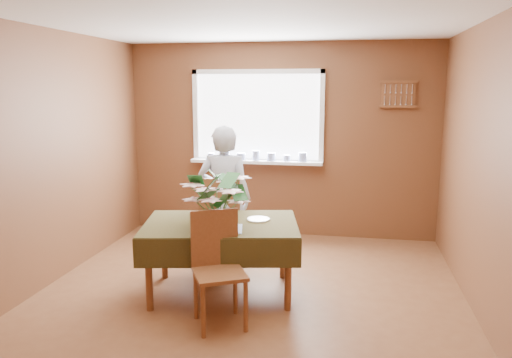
% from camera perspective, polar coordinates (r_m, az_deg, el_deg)
% --- Properties ---
extents(floor, '(4.50, 4.50, 0.00)m').
position_cam_1_polar(floor, '(4.67, -1.30, -14.00)').
color(floor, brown).
rests_on(floor, ground).
extents(ceiling, '(4.50, 4.50, 0.00)m').
position_cam_1_polar(ceiling, '(4.29, -1.45, 18.03)').
color(ceiling, white).
rests_on(ceiling, wall_back).
extents(wall_back, '(4.00, 0.00, 4.00)m').
position_cam_1_polar(wall_back, '(6.51, 2.81, 4.41)').
color(wall_back, brown).
rests_on(wall_back, floor).
extents(wall_front, '(4.00, 0.00, 4.00)m').
position_cam_1_polar(wall_front, '(2.22, -13.80, -7.86)').
color(wall_front, brown).
rests_on(wall_front, floor).
extents(wall_left, '(0.00, 4.50, 4.50)m').
position_cam_1_polar(wall_left, '(5.11, -23.87, 1.87)').
color(wall_left, brown).
rests_on(wall_left, floor).
extents(wall_right, '(0.00, 4.50, 4.50)m').
position_cam_1_polar(wall_right, '(4.36, 25.31, 0.40)').
color(wall_right, brown).
rests_on(wall_right, floor).
extents(window_assembly, '(1.72, 0.20, 1.22)m').
position_cam_1_polar(window_assembly, '(6.49, 0.13, 5.23)').
color(window_assembly, white).
rests_on(window_assembly, wall_back).
extents(spoon_rack, '(0.44, 0.05, 0.33)m').
position_cam_1_polar(spoon_rack, '(6.40, 15.96, 9.31)').
color(spoon_rack, brown).
rests_on(spoon_rack, wall_back).
extents(dining_table, '(1.58, 1.23, 0.70)m').
position_cam_1_polar(dining_table, '(4.70, -4.04, -5.97)').
color(dining_table, brown).
rests_on(dining_table, floor).
extents(chair_far, '(0.49, 0.49, 1.01)m').
position_cam_1_polar(chair_far, '(5.36, -4.08, -4.60)').
color(chair_far, brown).
rests_on(chair_far, floor).
extents(chair_near, '(0.54, 0.54, 0.94)m').
position_cam_1_polar(chair_near, '(4.18, -4.43, -9.50)').
color(chair_near, brown).
rests_on(chair_near, floor).
extents(seated_woman, '(0.58, 0.39, 1.55)m').
position_cam_1_polar(seated_woman, '(5.29, -3.62, -2.21)').
color(seated_woman, white).
rests_on(seated_woman, floor).
extents(flower_bouquet, '(0.55, 0.55, 0.47)m').
position_cam_1_polar(flower_bouquet, '(4.36, -4.36, -1.99)').
color(flower_bouquet, white).
rests_on(flower_bouquet, dining_table).
extents(side_plate, '(0.25, 0.25, 0.01)m').
position_cam_1_polar(side_plate, '(4.75, 0.28, -4.63)').
color(side_plate, white).
rests_on(side_plate, dining_table).
extents(table_knife, '(0.05, 0.24, 0.00)m').
position_cam_1_polar(table_knife, '(4.51, -2.67, -5.46)').
color(table_knife, silver).
rests_on(table_knife, dining_table).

